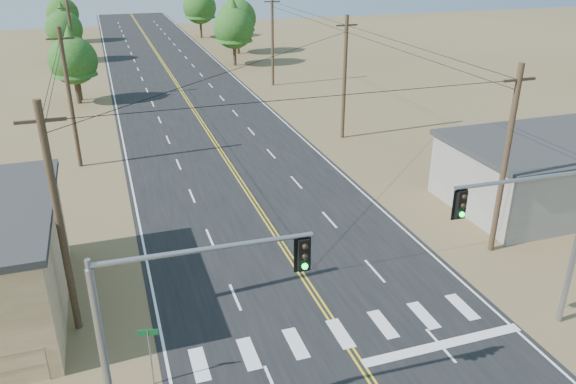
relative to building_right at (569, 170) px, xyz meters
name	(u,v)px	position (x,y,z in m)	size (l,w,h in m)	color
road	(226,159)	(-19.00, 14.00, -1.99)	(15.00, 200.00, 0.02)	black
building_right	(569,170)	(0.00, 0.00, 0.00)	(15.00, 8.00, 4.00)	gray
utility_pole_left_near	(59,221)	(-29.50, -4.00, 3.12)	(1.80, 0.30, 10.00)	#4C3826
utility_pole_left_mid	(70,98)	(-29.50, 16.00, 3.12)	(1.80, 0.30, 10.00)	#4C3826
utility_pole_left_far	(74,50)	(-29.50, 36.00, 3.12)	(1.80, 0.30, 10.00)	#4C3826
utility_pole_right_near	(505,161)	(-8.50, -4.00, 3.12)	(1.80, 0.30, 10.00)	#4C3826
utility_pole_right_mid	(345,77)	(-8.50, 16.00, 3.12)	(1.80, 0.30, 10.00)	#4C3826
utility_pole_right_far	(273,40)	(-8.50, 36.00, 3.12)	(1.80, 0.30, 10.00)	#4C3826
signal_mast_left	(166,317)	(-26.27, -11.31, 2.93)	(6.61, 0.62, 7.22)	gray
signal_mast_right	(545,226)	(-11.37, -10.12, 2.94)	(6.23, 0.47, 7.29)	gray
street_sign	(150,348)	(-26.80, -8.49, -0.33)	(0.73, 0.17, 2.49)	gray
tree_left_near	(72,56)	(-29.69, 34.69, 2.84)	(4.75, 4.75, 7.91)	#3F2D1E
tree_left_mid	(63,25)	(-31.18, 57.97, 2.92)	(4.83, 4.83, 8.05)	#3F2D1E
tree_left_far	(62,10)	(-31.88, 75.50, 3.10)	(5.01, 5.01, 8.35)	#3F2D1E
tree_right_near	(234,24)	(-10.00, 48.49, 3.36)	(5.26, 5.26, 8.77)	#3F2D1E
tree_right_mid	(237,14)	(-7.49, 56.90, 3.62)	(5.51, 5.51, 9.18)	#3F2D1E
tree_right_far	(199,3)	(-10.00, 73.26, 3.67)	(5.56, 5.56, 9.27)	#3F2D1E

